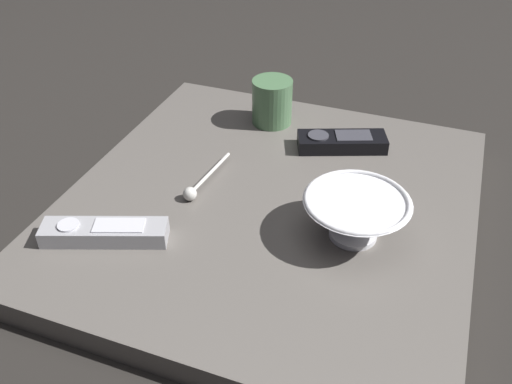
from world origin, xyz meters
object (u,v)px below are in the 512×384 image
(coffee_mug, at_px, (272,102))
(tv_remote_far, at_px, (342,142))
(cereal_bowl, at_px, (355,215))
(teaspoon, at_px, (196,187))
(tv_remote_near, at_px, (104,232))

(coffee_mug, height_order, tv_remote_far, coffee_mug)
(cereal_bowl, bearing_deg, teaspoon, -93.09)
(teaspoon, xyz_separation_m, tv_remote_near, (0.15, -0.08, 0.00))
(tv_remote_near, height_order, tv_remote_far, same)
(coffee_mug, relative_size, tv_remote_far, 0.52)
(tv_remote_near, bearing_deg, coffee_mug, 164.62)
(cereal_bowl, distance_m, coffee_mug, 0.35)
(teaspoon, height_order, tv_remote_far, tv_remote_far)
(tv_remote_near, bearing_deg, cereal_bowl, 111.80)
(cereal_bowl, height_order, tv_remote_near, cereal_bowl)
(cereal_bowl, relative_size, coffee_mug, 1.77)
(cereal_bowl, height_order, teaspoon, cereal_bowl)
(tv_remote_near, relative_size, tv_remote_far, 1.11)
(coffee_mug, relative_size, teaspoon, 0.62)
(tv_remote_near, bearing_deg, tv_remote_far, 144.17)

